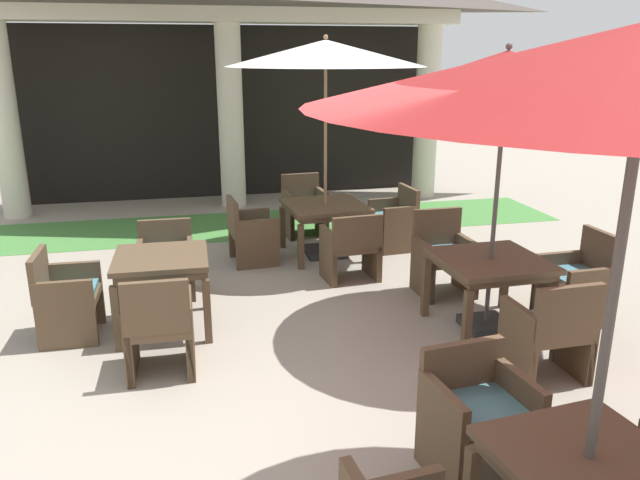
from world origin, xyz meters
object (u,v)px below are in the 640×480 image
object	(u,v)px
patio_chair_near_foreground_north	(166,261)
patio_chair_far_back_south	(351,247)
patio_umbrella_mid_right	(506,77)
patio_chair_mid_left_north	(477,415)
patio_chair_mid_right_north	(443,257)
patio_table_far_back	(325,211)
patio_chair_far_back_east	(395,220)
patio_table_near_foreground	(161,266)
terracotta_urn	(378,228)
patio_chair_far_back_west	(250,233)
patio_table_mid_right	(490,267)
patio_chair_far_back_north	(304,207)
patio_table_mid_left	(586,476)
patio_umbrella_far_back	(326,56)
patio_chair_near_foreground_south	(159,327)
patio_chair_mid_right_east	(579,281)
patio_chair_near_foreground_west	(66,297)
patio_chair_mid_right_south	(550,332)

from	to	relation	value
patio_chair_near_foreground_north	patio_chair_far_back_south	xyz separation A→B (m)	(2.14, 0.02, 0.00)
patio_chair_near_foreground_north	patio_umbrella_mid_right	world-z (taller)	patio_umbrella_mid_right
patio_chair_mid_left_north	patio_chair_mid_right_north	size ratio (longest dim) A/B	0.88
patio_table_far_back	patio_chair_far_back_east	world-z (taller)	patio_chair_far_back_east
patio_table_near_foreground	terracotta_urn	size ratio (longest dim) A/B	2.06
patio_chair_far_back_south	patio_chair_far_back_west	distance (m)	1.44
patio_table_mid_right	terracotta_urn	xyz separation A→B (m)	(-0.10, 3.14, -0.46)
patio_chair_far_back_south	terracotta_urn	distance (m)	1.73
patio_table_near_foreground	patio_chair_near_foreground_north	world-z (taller)	patio_chair_near_foreground_north
patio_table_near_foreground	patio_chair_far_back_north	distance (m)	3.56
patio_chair_near_foreground_north	patio_chair_far_back_north	size ratio (longest dim) A/B	0.94
patio_chair_mid_left_north	patio_chair_far_back_west	world-z (taller)	patio_chair_far_back_west
patio_table_mid_left	patio_chair_far_back_north	bearing A→B (deg)	90.81
terracotta_urn	patio_table_mid_right	bearing A→B (deg)	-88.11
patio_chair_near_foreground_north	patio_table_mid_left	bearing A→B (deg)	115.65
patio_table_mid_left	patio_umbrella_far_back	world-z (taller)	patio_umbrella_far_back
patio_chair_near_foreground_south	patio_table_mid_right	distance (m)	3.11
patio_chair_near_foreground_north	patio_table_mid_right	world-z (taller)	patio_chair_near_foreground_north
patio_table_mid_right	patio_chair_far_back_south	distance (m)	1.89
patio_table_mid_left	patio_chair_far_back_east	distance (m)	5.72
patio_chair_mid_right_east	terracotta_urn	size ratio (longest dim) A/B	2.09
patio_table_mid_left	patio_umbrella_far_back	bearing A→B (deg)	90.09
patio_chair_mid_left_north	patio_chair_far_back_east	distance (m)	4.82
patio_chair_mid_right_north	patio_umbrella_far_back	bearing A→B (deg)	-60.60
patio_chair_far_back_east	patio_chair_mid_right_east	bearing A→B (deg)	-164.26
patio_chair_far_back_south	patio_chair_far_back_west	size ratio (longest dim) A/B	0.98
patio_chair_mid_right_east	patio_chair_far_back_west	world-z (taller)	patio_chair_mid_right_east
patio_table_mid_left	patio_chair_far_back_south	xyz separation A→B (m)	(0.07, 4.53, -0.24)
patio_chair_near_foreground_west	patio_umbrella_far_back	size ratio (longest dim) A/B	0.30
patio_table_mid_right	patio_chair_near_foreground_north	bearing A→B (deg)	152.29
patio_table_mid_left	patio_table_far_back	size ratio (longest dim) A/B	0.85
patio_chair_far_back_west	patio_chair_far_back_east	distance (m)	2.03
patio_chair_near_foreground_north	patio_chair_mid_right_east	xyz separation A→B (m)	(4.08, -1.58, 0.01)
patio_chair_mid_right_north	patio_chair_far_back_north	size ratio (longest dim) A/B	1.05
patio_table_mid_left	patio_umbrella_mid_right	bearing A→B (deg)	70.95
patio_table_far_back	patio_chair_far_back_south	xyz separation A→B (m)	(0.08, -1.01, -0.21)
patio_chair_mid_left_north	patio_table_mid_left	bearing A→B (deg)	90.00
patio_chair_near_foreground_west	patio_chair_far_back_east	size ratio (longest dim) A/B	1.00
patio_chair_mid_right_north	patio_chair_mid_right_south	xyz separation A→B (m)	(0.06, -2.02, 0.00)
patio_umbrella_far_back	patio_chair_far_back_south	xyz separation A→B (m)	(0.08, -1.01, -2.17)
patio_chair_far_back_south	patio_chair_mid_left_north	bearing A→B (deg)	-97.47
patio_table_mid_left	terracotta_urn	bearing A→B (deg)	81.54
patio_chair_near_foreground_south	patio_chair_mid_right_north	distance (m)	3.30
patio_chair_mid_left_north	patio_umbrella_mid_right	xyz separation A→B (m)	(1.10, 1.97, 2.01)
patio_chair_mid_right_south	patio_chair_far_back_west	distance (m)	4.11
patio_chair_mid_right_north	patio_chair_far_back_north	xyz separation A→B (m)	(-1.07, 2.65, -0.00)
patio_chair_mid_right_east	patio_chair_far_back_south	distance (m)	2.51
patio_chair_far_back_east	patio_chair_mid_right_south	bearing A→B (deg)	175.67
patio_chair_far_back_north	patio_chair_far_back_east	xyz separation A→B (m)	(1.10, -0.93, -0.01)
patio_chair_near_foreground_north	patio_chair_mid_right_east	distance (m)	4.37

